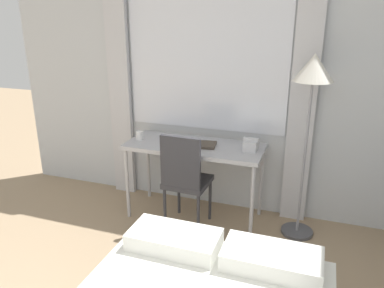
{
  "coord_description": "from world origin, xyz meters",
  "views": [
    {
      "loc": [
        0.98,
        -0.21,
        1.98
      ],
      "look_at": [
        -0.02,
        2.64,
        0.93
      ],
      "focal_mm": 35.0,
      "sensor_mm": 36.0,
      "label": 1
    }
  ],
  "objects_px": {
    "telephone": "(251,145)",
    "desk_chair": "(185,176)",
    "desk": "(195,151)",
    "mug": "(140,136)",
    "standing_lamp": "(312,87)",
    "book": "(204,145)"
  },
  "relations": [
    {
      "from": "book",
      "to": "standing_lamp",
      "type": "bearing_deg",
      "value": 0.85
    },
    {
      "from": "standing_lamp",
      "to": "mug",
      "type": "relative_size",
      "value": 19.95
    },
    {
      "from": "standing_lamp",
      "to": "book",
      "type": "height_order",
      "value": "standing_lamp"
    },
    {
      "from": "desk",
      "to": "desk_chair",
      "type": "bearing_deg",
      "value": -91.53
    },
    {
      "from": "telephone",
      "to": "desk_chair",
      "type": "bearing_deg",
      "value": -152.84
    },
    {
      "from": "telephone",
      "to": "mug",
      "type": "xyz_separation_m",
      "value": [
        -1.12,
        -0.06,
        -0.01
      ]
    },
    {
      "from": "telephone",
      "to": "book",
      "type": "distance_m",
      "value": 0.45
    },
    {
      "from": "desk",
      "to": "mug",
      "type": "bearing_deg",
      "value": -176.41
    },
    {
      "from": "desk_chair",
      "to": "telephone",
      "type": "relative_size",
      "value": 5.82
    },
    {
      "from": "desk_chair",
      "to": "standing_lamp",
      "type": "distance_m",
      "value": 1.37
    },
    {
      "from": "book",
      "to": "mug",
      "type": "relative_size",
      "value": 2.97
    },
    {
      "from": "standing_lamp",
      "to": "telephone",
      "type": "relative_size",
      "value": 10.11
    },
    {
      "from": "mug",
      "to": "telephone",
      "type": "bearing_deg",
      "value": 3.25
    },
    {
      "from": "desk",
      "to": "telephone",
      "type": "bearing_deg",
      "value": 2.89
    },
    {
      "from": "standing_lamp",
      "to": "telephone",
      "type": "xyz_separation_m",
      "value": [
        -0.49,
        0.02,
        -0.57
      ]
    },
    {
      "from": "book",
      "to": "mug",
      "type": "xyz_separation_m",
      "value": [
        -0.67,
        -0.03,
        0.03
      ]
    },
    {
      "from": "telephone",
      "to": "book",
      "type": "bearing_deg",
      "value": -175.86
    },
    {
      "from": "mug",
      "to": "desk_chair",
      "type": "bearing_deg",
      "value": -21.09
    },
    {
      "from": "desk",
      "to": "book",
      "type": "distance_m",
      "value": 0.12
    },
    {
      "from": "mug",
      "to": "standing_lamp",
      "type": "bearing_deg",
      "value": 1.61
    },
    {
      "from": "desk_chair",
      "to": "telephone",
      "type": "xyz_separation_m",
      "value": [
        0.55,
        0.28,
        0.28
      ]
    },
    {
      "from": "desk_chair",
      "to": "mug",
      "type": "bearing_deg",
      "value": 160.88
    }
  ]
}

